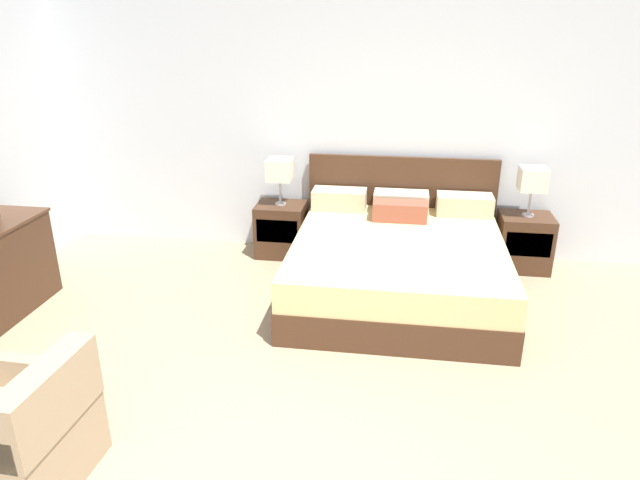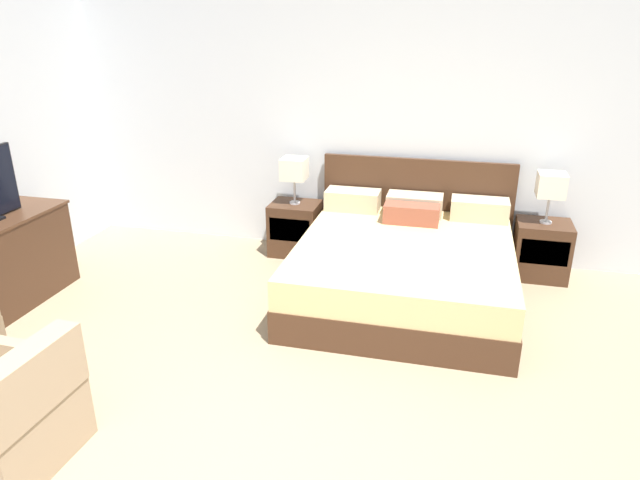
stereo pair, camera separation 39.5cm
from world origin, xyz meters
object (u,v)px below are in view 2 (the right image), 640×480
(bed, at_px, (405,265))
(nightstand_right, at_px, (541,250))
(table_lamp_right, at_px, (551,186))
(nightstand_left, at_px, (295,228))
(table_lamp_left, at_px, (294,169))
(armchair_companion, at_px, (6,419))

(bed, xyz_separation_m, nightstand_right, (1.23, 0.73, -0.02))
(nightstand_right, distance_m, table_lamp_right, 0.64)
(nightstand_left, height_order, table_lamp_left, table_lamp_left)
(bed, height_order, table_lamp_right, bed)
(bed, distance_m, table_lamp_right, 1.56)
(nightstand_left, xyz_separation_m, table_lamp_right, (2.47, 0.00, 0.64))
(bed, height_order, table_lamp_left, bed)
(nightstand_right, height_order, table_lamp_right, table_lamp_right)
(nightstand_right, bearing_deg, armchair_companion, -133.38)
(nightstand_right, distance_m, table_lamp_left, 2.55)
(nightstand_left, bearing_deg, nightstand_right, 0.00)
(armchair_companion, bearing_deg, bed, 53.59)
(table_lamp_left, xyz_separation_m, armchair_companion, (-0.69, -3.35, -0.63))
(bed, bearing_deg, armchair_companion, -126.41)
(nightstand_right, bearing_deg, nightstand_left, 180.00)
(table_lamp_left, distance_m, armchair_companion, 3.48)
(bed, xyz_separation_m, nightstand_left, (-1.23, 0.73, -0.02))
(nightstand_left, distance_m, armchair_companion, 3.42)
(table_lamp_right, relative_size, armchair_companion, 0.63)
(armchair_companion, bearing_deg, table_lamp_left, 78.29)
(bed, bearing_deg, table_lamp_left, 149.26)
(nightstand_left, relative_size, table_lamp_right, 1.15)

